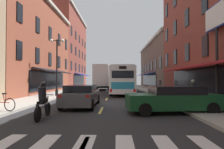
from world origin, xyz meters
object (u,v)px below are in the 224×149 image
at_px(motorcycle_rider, 43,103).
at_px(bicycle_near, 1,104).
at_px(box_truck, 102,77).
at_px(sedan_mid, 173,99).
at_px(street_lamp_twin, 57,64).
at_px(pedestrian_mid, 160,85).
at_px(pedestrian_far, 193,92).
at_px(transit_bus, 122,80).
at_px(billboard_sign, 217,28).
at_px(sedan_far, 105,84).
at_px(sedan_near, 82,95).

height_order(motorcycle_rider, bicycle_near, motorcycle_rider).
bearing_deg(box_truck, sedan_mid, -76.72).
distance_m(bicycle_near, street_lamp_twin, 9.72).
xyz_separation_m(motorcycle_rider, pedestrian_mid, (8.72, 16.70, 0.30)).
xyz_separation_m(pedestrian_mid, pedestrian_far, (-0.63, -12.83, -0.06)).
bearing_deg(transit_bus, box_truck, 109.73).
relative_size(box_truck, sedan_mid, 1.42).
bearing_deg(pedestrian_mid, street_lamp_twin, 13.37).
height_order(sedan_mid, bicycle_near, sedan_mid).
xyz_separation_m(billboard_sign, street_lamp_twin, (-11.97, 7.01, -1.74)).
xyz_separation_m(box_truck, pedestrian_mid, (7.73, -7.10, -1.00)).
xyz_separation_m(billboard_sign, sedan_far, (-8.76, 31.39, -4.23)).
distance_m(pedestrian_mid, street_lamp_twin, 12.96).
bearing_deg(sedan_mid, pedestrian_mid, 80.64).
height_order(transit_bus, motorcycle_rider, transit_bus).
distance_m(sedan_far, motorcycle_rider, 35.00).
height_order(sedan_near, pedestrian_mid, pedestrian_mid).
relative_size(billboard_sign, sedan_near, 1.31).
height_order(box_truck, street_lamp_twin, street_lamp_twin).
xyz_separation_m(transit_bus, street_lamp_twin, (-6.41, -5.07, 1.52)).
height_order(billboard_sign, bicycle_near, billboard_sign).
bearing_deg(pedestrian_mid, bicycle_near, 38.56).
bearing_deg(pedestrian_far, transit_bus, 108.72).
bearing_deg(billboard_sign, motorcycle_rider, -159.18).
xyz_separation_m(box_truck, motorcycle_rider, (-0.99, -23.80, -1.30)).
distance_m(sedan_mid, street_lamp_twin, 12.79).
bearing_deg(street_lamp_twin, pedestrian_far, -32.44).
relative_size(box_truck, pedestrian_far, 4.36).
bearing_deg(street_lamp_twin, transit_bus, 38.32).
height_order(motorcycle_rider, street_lamp_twin, street_lamp_twin).
bearing_deg(sedan_mid, bicycle_near, -177.86).
bearing_deg(bicycle_near, motorcycle_rider, -25.88).
relative_size(transit_bus, sedan_near, 2.40).
bearing_deg(billboard_sign, sedan_mid, -148.30).
relative_size(sedan_far, pedestrian_mid, 2.83).
distance_m(box_truck, sedan_far, 11.27).
bearing_deg(sedan_far, box_truck, -88.53).
bearing_deg(billboard_sign, pedestrian_far, 168.77).
distance_m(billboard_sign, transit_bus, 13.69).
height_order(bicycle_near, street_lamp_twin, street_lamp_twin).
bearing_deg(pedestrian_far, motorcycle_rider, -155.23).
bearing_deg(pedestrian_far, box_truck, 108.81).
relative_size(sedan_mid, bicycle_near, 2.89).
distance_m(sedan_mid, motorcycle_rider, 6.43).
bearing_deg(transit_bus, billboard_sign, -65.28).
bearing_deg(bicycle_near, pedestrian_mid, 53.68).
bearing_deg(pedestrian_far, bicycle_near, -167.16).
bearing_deg(box_truck, sedan_far, 91.47).
bearing_deg(motorcycle_rider, transit_bus, 76.01).
height_order(box_truck, sedan_far, box_truck).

